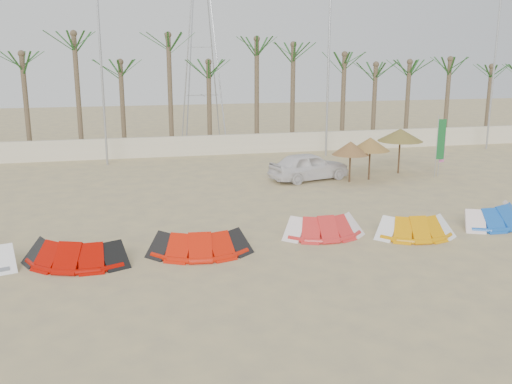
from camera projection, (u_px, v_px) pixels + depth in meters
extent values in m
plane|color=tan|center=(302.00, 281.00, 16.97)|extent=(120.00, 120.00, 0.00)
cube|color=beige|center=(201.00, 145.00, 37.62)|extent=(60.00, 0.30, 1.30)
cylinder|color=brown|center=(137.00, 105.00, 37.54)|extent=(0.32, 0.32, 6.50)
ellipsoid|color=#194719|center=(134.00, 54.00, 36.77)|extent=(4.00, 4.00, 2.40)
cylinder|color=brown|center=(283.00, 102.00, 39.74)|extent=(0.32, 0.32, 6.50)
ellipsoid|color=#194719|center=(283.00, 54.00, 38.97)|extent=(4.00, 4.00, 2.40)
cylinder|color=brown|center=(414.00, 100.00, 41.95)|extent=(0.32, 0.32, 6.50)
ellipsoid|color=#194719|center=(416.00, 54.00, 41.17)|extent=(4.00, 4.00, 2.40)
cylinder|color=brown|center=(509.00, 98.00, 43.71)|extent=(0.32, 0.32, 6.50)
cylinder|color=#A5A8AD|center=(102.00, 72.00, 33.25)|extent=(0.14, 0.14, 11.00)
cylinder|color=#A5A8AD|center=(328.00, 71.00, 36.34)|extent=(0.14, 0.14, 11.00)
cylinder|color=#A5A8AD|center=(494.00, 69.00, 38.98)|extent=(0.14, 0.14, 11.00)
cube|color=white|center=(13.00, 257.00, 18.25)|extent=(1.03, 1.25, 0.40)
cylinder|color=#A50800|center=(75.00, 262.00, 18.18)|extent=(2.99, 1.24, 0.20)
cube|color=black|center=(29.00, 260.00, 17.93)|extent=(0.94, 1.24, 0.40)
cube|color=black|center=(120.00, 254.00, 18.55)|extent=(0.94, 1.24, 0.40)
cylinder|color=red|center=(200.00, 252.00, 19.12)|extent=(3.09, 0.49, 0.20)
cube|color=black|center=(158.00, 250.00, 18.87)|extent=(0.70, 1.15, 0.40)
cube|color=black|center=(240.00, 244.00, 19.48)|extent=(0.70, 1.15, 0.40)
cylinder|color=red|center=(324.00, 235.00, 20.93)|extent=(2.65, 0.21, 0.20)
cube|color=white|center=(292.00, 232.00, 20.73)|extent=(0.60, 1.10, 0.40)
cube|color=white|center=(354.00, 228.00, 21.25)|extent=(0.60, 1.10, 0.40)
cylinder|color=orange|center=(416.00, 236.00, 20.84)|extent=(2.56, 0.52, 0.20)
cube|color=white|center=(386.00, 233.00, 20.65)|extent=(0.73, 1.17, 0.40)
cube|color=white|center=(443.00, 229.00, 21.16)|extent=(0.73, 1.17, 0.40)
cylinder|color=blue|center=(496.00, 223.00, 22.35)|extent=(2.83, 1.18, 0.20)
cube|color=white|center=(465.00, 221.00, 22.11)|extent=(0.94, 1.24, 0.40)
cylinder|color=#4C331E|center=(350.00, 163.00, 29.70)|extent=(0.10, 0.10, 2.06)
cone|color=olive|center=(351.00, 148.00, 29.52)|extent=(1.93, 1.93, 0.70)
cylinder|color=#4C331E|center=(370.00, 160.00, 30.26)|extent=(0.10, 0.10, 2.18)
cone|color=#A17538|center=(370.00, 144.00, 30.06)|extent=(2.08, 2.08, 0.70)
cylinder|color=#4C331E|center=(399.00, 152.00, 31.83)|extent=(0.10, 0.10, 2.42)
cone|color=olive|center=(400.00, 135.00, 31.60)|extent=(2.52, 2.52, 0.70)
cylinder|color=#A5A8AD|center=(439.00, 153.00, 31.05)|extent=(0.04, 0.04, 2.58)
cube|color=pink|center=(444.00, 147.00, 31.02)|extent=(0.40, 0.18, 1.68)
cylinder|color=#A5A8AD|center=(437.00, 147.00, 30.76)|extent=(0.04, 0.04, 3.34)
cube|color=#135824|center=(441.00, 139.00, 30.71)|extent=(0.41, 0.12, 2.17)
imported|color=white|center=(309.00, 166.00, 30.28)|extent=(4.66, 2.79, 1.49)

